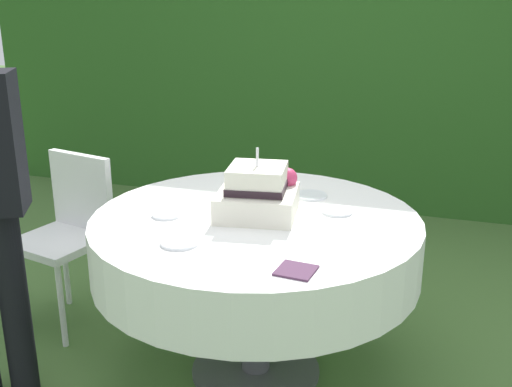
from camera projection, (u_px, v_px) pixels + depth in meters
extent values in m
plane|color=#476B33|center=(256.00, 371.00, 2.86)|extent=(20.00, 20.00, 0.00)
cube|color=#28561E|center=(358.00, 17.00, 4.74)|extent=(6.33, 0.43, 2.99)
cylinder|color=#4C4C51|center=(256.00, 369.00, 2.86)|extent=(0.59, 0.59, 0.02)
cylinder|color=#4C4C51|center=(256.00, 300.00, 2.75)|extent=(0.13, 0.13, 0.74)
cylinder|color=brown|center=(256.00, 220.00, 2.63)|extent=(1.38, 1.38, 0.03)
cylinder|color=white|center=(256.00, 244.00, 2.66)|extent=(1.41, 1.41, 0.25)
cube|color=silver|center=(256.00, 203.00, 2.63)|extent=(0.37, 0.37, 0.11)
cube|color=silver|center=(256.00, 178.00, 2.59)|extent=(0.27, 0.27, 0.11)
cube|color=black|center=(256.00, 186.00, 2.61)|extent=(0.27, 0.27, 0.03)
sphere|color=#D13866|center=(287.00, 178.00, 2.69)|extent=(0.09, 0.09, 0.09)
cylinder|color=silver|center=(256.00, 157.00, 2.57)|extent=(0.01, 0.01, 0.08)
cylinder|color=white|center=(167.00, 215.00, 2.63)|extent=(0.13, 0.13, 0.01)
cylinder|color=white|center=(311.00, 195.00, 2.88)|extent=(0.15, 0.15, 0.01)
cylinder|color=white|center=(180.00, 242.00, 2.34)|extent=(0.15, 0.15, 0.01)
cylinder|color=white|center=(337.00, 211.00, 2.67)|extent=(0.14, 0.14, 0.01)
cube|color=#4C2D47|center=(296.00, 270.00, 2.11)|extent=(0.14, 0.14, 0.01)
cylinder|color=white|center=(18.00, 290.00, 3.15)|extent=(0.03, 0.03, 0.45)
cylinder|color=white|center=(62.00, 305.00, 3.00)|extent=(0.03, 0.03, 0.45)
cylinder|color=white|center=(66.00, 267.00, 3.41)|extent=(0.03, 0.03, 0.45)
cylinder|color=white|center=(108.00, 280.00, 3.26)|extent=(0.03, 0.03, 0.45)
cube|color=white|center=(59.00, 241.00, 3.13)|extent=(0.48, 0.48, 0.04)
cube|color=white|center=(82.00, 191.00, 3.21)|extent=(0.40, 0.13, 0.40)
cylinder|color=black|center=(15.00, 305.00, 2.58)|extent=(0.12, 0.12, 0.85)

